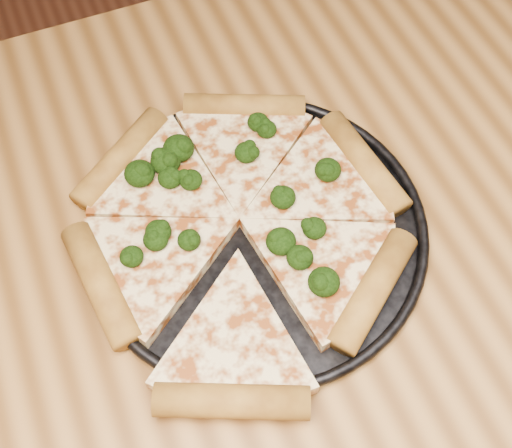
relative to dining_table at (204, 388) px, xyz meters
name	(u,v)px	position (x,y,z in m)	size (l,w,h in m)	color
dining_table	(204,388)	(0.00, 0.00, 0.00)	(1.20, 0.90, 0.75)	#9B6830
pizza_pan	(256,229)	(0.09, 0.10, 0.10)	(0.33, 0.33, 0.02)	black
pizza	(239,225)	(0.08, 0.10, 0.11)	(0.32, 0.36, 0.03)	beige
broccoli_florets	(223,196)	(0.07, 0.13, 0.12)	(0.23, 0.22, 0.02)	black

